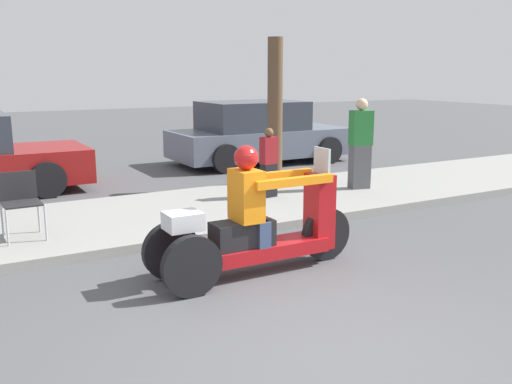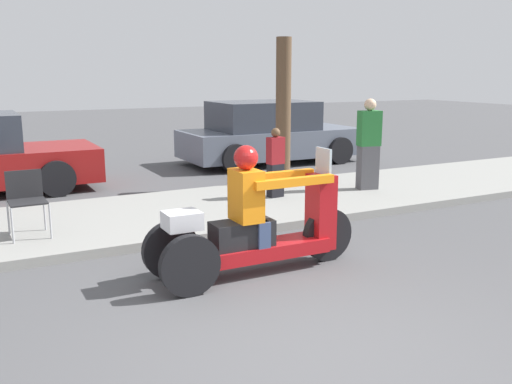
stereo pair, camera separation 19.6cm
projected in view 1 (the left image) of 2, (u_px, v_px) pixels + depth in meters
The scene contains 8 objects.
ground_plane at pixel (331, 355), 4.45m from camera, with size 60.00×60.00×0.00m, color #4C4C4F.
sidewalk_strip at pixel (142, 218), 8.36m from camera, with size 28.00×2.80×0.12m.
motorcycle_trike at pixel (255, 228), 6.16m from camera, with size 2.43×0.66×1.42m.
spectator_end_of_line at pixel (269, 164), 9.40m from camera, with size 0.29×0.19×1.15m.
spectator_near_curb at pixel (360, 145), 10.04m from camera, with size 0.42×0.30×1.59m.
folding_chair_curbside at pixel (20, 198), 7.11m from camera, with size 0.47×0.47×0.82m.
parked_car_lot_center at pixel (258, 134), 13.61m from camera, with size 4.23×2.03×1.47m.
tree_trunk at pixel (275, 111), 10.51m from camera, with size 0.28×0.28×2.65m.
Camera 1 is at (-2.51, -3.28, 2.18)m, focal length 40.00 mm.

